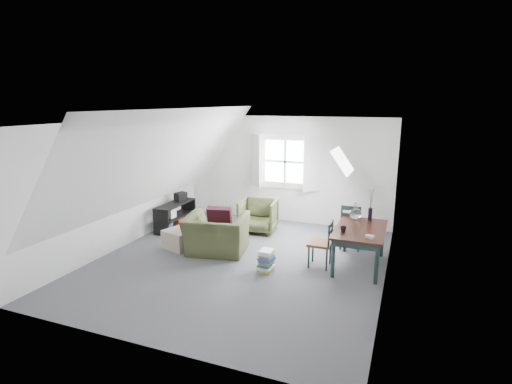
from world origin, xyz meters
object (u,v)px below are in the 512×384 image
at_px(dining_table, 360,233).
at_px(media_shelf, 175,218).
at_px(dining_chair_far, 351,226).
at_px(magazine_stack, 266,261).
at_px(dining_chair_near, 322,243).
at_px(armchair_near, 217,252).
at_px(ottoman, 181,239).
at_px(armchair_far, 258,231).

distance_m(dining_table, media_shelf, 4.22).
relative_size(dining_chair_far, magazine_stack, 2.42).
height_order(media_shelf, magazine_stack, media_shelf).
xyz_separation_m(dining_table, dining_chair_near, (-0.61, -0.25, -0.17)).
distance_m(armchair_near, magazine_stack, 1.29).
bearing_deg(ottoman, media_shelf, 128.14).
distance_m(dining_chair_near, magazine_stack, 1.02).
height_order(ottoman, magazine_stack, magazine_stack).
distance_m(media_shelf, magazine_stack, 3.07).
xyz_separation_m(dining_chair_far, media_shelf, (-3.90, -0.19, -0.21)).
bearing_deg(armchair_far, dining_table, -33.65).
distance_m(ottoman, dining_table, 3.44).
bearing_deg(magazine_stack, dining_table, 28.93).
relative_size(ottoman, dining_table, 0.40).
bearing_deg(dining_chair_far, ottoman, 37.80).
bearing_deg(magazine_stack, dining_chair_near, 33.34).
relative_size(dining_table, dining_chair_near, 1.68).
height_order(ottoman, dining_chair_far, dining_chair_far).
xyz_separation_m(armchair_far, dining_chair_far, (2.08, -0.35, 0.47)).
xyz_separation_m(armchair_far, magazine_stack, (0.90, -1.96, 0.19)).
bearing_deg(media_shelf, magazine_stack, -26.03).
bearing_deg(ottoman, dining_chair_far, 20.30).
bearing_deg(dining_chair_far, media_shelf, 20.26).
xyz_separation_m(armchair_near, media_shelf, (-1.54, 0.95, 0.27)).
distance_m(ottoman, dining_chair_near, 2.80).
xyz_separation_m(armchair_far, media_shelf, (-1.82, -0.54, 0.27)).
bearing_deg(dining_table, armchair_far, 155.64).
height_order(armchair_far, dining_table, dining_table).
xyz_separation_m(armchair_far, ottoman, (-1.06, -1.51, 0.18)).
distance_m(armchair_near, dining_chair_near, 2.06).
bearing_deg(armchair_near, ottoman, -8.53).
bearing_deg(dining_chair_near, media_shelf, -92.83).
distance_m(dining_chair_far, dining_chair_near, 1.12).
height_order(dining_chair_near, media_shelf, dining_chair_near).
xyz_separation_m(dining_chair_near, magazine_stack, (-0.83, -0.55, -0.24)).
distance_m(armchair_near, dining_table, 2.71).
bearing_deg(dining_table, media_shelf, 173.57).
bearing_deg(magazine_stack, armchair_far, 114.60).
relative_size(ottoman, magazine_stack, 1.48).
xyz_separation_m(dining_chair_far, dining_chair_near, (-0.35, -1.07, -0.04)).
xyz_separation_m(media_shelf, magazine_stack, (2.72, -1.42, -0.08)).
distance_m(dining_chair_far, media_shelf, 3.91).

